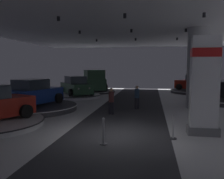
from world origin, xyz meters
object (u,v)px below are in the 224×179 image
object	(u,v)px
pickup_truck_deep_left	(91,82)
display_car_deep_right	(196,83)
display_platform_far_right	(224,100)
visitor_walking_near	(137,96)
display_platform_far_left	(76,96)
column_right	(198,68)
display_platform_deep_right	(195,91)
display_car_far_left	(76,86)
display_car_mid_left	(33,93)
display_platform_deep_left	(90,91)
brand_sign_pylon	(204,84)
display_platform_mid_left	(33,107)
visitor_walking_far	(111,99)

from	to	relation	value
pickup_truck_deep_left	display_car_deep_right	size ratio (longest dim) A/B	1.28
display_platform_far_right	visitor_walking_near	distance (m)	7.94
display_platform_far_left	column_right	bearing A→B (deg)	-22.42
display_platform_far_right	display_platform_deep_right	xyz separation A→B (m)	(-0.99, 6.99, -0.03)
display_car_far_left	visitor_walking_near	xyz separation A→B (m)	(6.05, -5.30, -0.14)
display_car_mid_left	display_platform_far_left	bearing A→B (deg)	84.11
display_platform_deep_left	brand_sign_pylon	bearing A→B (deg)	-60.17
brand_sign_pylon	display_platform_far_right	world-z (taller)	brand_sign_pylon
display_platform_mid_left	display_platform_far_right	bearing A→B (deg)	23.11
column_right	pickup_truck_deep_left	world-z (taller)	column_right
display_car_deep_right	visitor_walking_near	size ratio (longest dim) A/B	2.78
display_car_mid_left	pickup_truck_deep_left	size ratio (longest dim) A/B	0.80
display_car_mid_left	display_platform_far_right	bearing A→B (deg)	23.21
display_platform_deep_left	display_platform_far_right	bearing A→B (deg)	-24.81
display_car_far_left	display_platform_deep_right	world-z (taller)	display_car_far_left
display_car_far_left	display_platform_deep_right	bearing A→B (deg)	26.41
pickup_truck_deep_left	visitor_walking_near	distance (m)	11.29
display_platform_mid_left	visitor_walking_near	xyz separation A→B (m)	(6.73, 1.57, 0.72)
display_platform_far_right	visitor_walking_far	world-z (taller)	visitor_walking_far
display_car_far_left	display_platform_mid_left	bearing A→B (deg)	-95.67
display_car_far_left	display_car_deep_right	world-z (taller)	display_car_deep_right
display_platform_far_right	display_car_deep_right	size ratio (longest dim) A/B	1.31
display_platform_far_left	visitor_walking_near	xyz separation A→B (m)	(6.03, -5.28, 0.75)
pickup_truck_deep_left	display_platform_deep_right	xyz separation A→B (m)	(11.47, 1.43, -1.00)
column_right	visitor_walking_near	world-z (taller)	column_right
display_car_far_left	pickup_truck_deep_left	xyz separation A→B (m)	(0.31, 4.42, 0.13)
display_platform_far_right	display_platform_mid_left	world-z (taller)	display_platform_far_right
display_platform_far_right	display_platform_mid_left	distance (m)	14.63
display_platform_far_left	display_platform_mid_left	size ratio (longest dim) A/B	0.80
brand_sign_pylon	display_platform_mid_left	distance (m)	10.86
display_platform_mid_left	visitor_walking_far	bearing A→B (deg)	-6.14
display_platform_far_right	display_platform_deep_left	distance (m)	13.90
display_car_deep_right	visitor_walking_far	size ratio (longest dim) A/B	2.78
display_platform_deep_left	display_car_deep_right	size ratio (longest dim) A/B	1.28
display_car_mid_left	display_platform_deep_left	world-z (taller)	display_car_mid_left
pickup_truck_deep_left	visitor_walking_near	xyz separation A→B (m)	(5.73, -9.72, -0.26)
brand_sign_pylon	display_car_far_left	xyz separation A→B (m)	(-9.17, 11.03, -1.07)
display_platform_deep_right	visitor_walking_far	distance (m)	15.11
display_platform_far_right	display_car_far_left	world-z (taller)	display_car_far_left
display_platform_far_right	display_platform_deep_right	distance (m)	7.06
display_platform_far_left	display_platform_deep_left	distance (m)	4.72
pickup_truck_deep_left	visitor_walking_far	world-z (taller)	pickup_truck_deep_left
display_platform_mid_left	display_platform_deep_left	size ratio (longest dim) A/B	1.02
display_platform_deep_left	visitor_walking_near	distance (m)	11.63
display_platform_deep_right	display_platform_mid_left	bearing A→B (deg)	-134.40
display_car_mid_left	display_car_deep_right	world-z (taller)	display_car_mid_left
display_platform_mid_left	visitor_walking_far	size ratio (longest dim) A/B	3.65
column_right	display_platform_deep_left	world-z (taller)	column_right
display_platform_far_right	display_car_far_left	distance (m)	12.85
display_platform_far_right	visitor_walking_far	bearing A→B (deg)	-142.11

